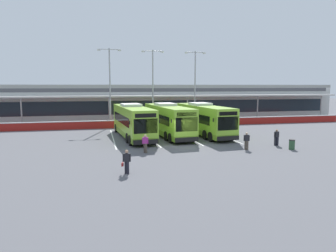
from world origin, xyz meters
name	(u,v)px	position (x,y,z in m)	size (l,w,h in m)	color
ground_plane	(182,146)	(0.00, 0.00, 0.00)	(200.00, 200.00, 0.00)	#56565B
terminal_building	(142,102)	(0.00, 26.91, 3.01)	(70.00, 13.00, 6.00)	silver
red_barrier_wall	(155,123)	(0.00, 14.50, 0.56)	(60.00, 0.40, 1.10)	maroon
coach_bus_leftmost	(133,122)	(-4.06, 5.98, 1.79)	(3.83, 12.33, 3.78)	#8CC633
coach_bus_left_centre	(168,121)	(0.07, 6.37, 1.79)	(3.83, 12.33, 3.78)	#8CC633
coach_bus_centre	(203,120)	(4.36, 6.22, 1.79)	(3.83, 12.33, 3.78)	#8CC633
bay_stripe_far_west	(113,138)	(-6.30, 6.00, 0.00)	(0.14, 13.00, 0.01)	silver
bay_stripe_west	(150,137)	(-2.10, 6.00, 0.00)	(0.14, 13.00, 0.01)	silver
bay_stripe_mid_west	(185,136)	(2.10, 6.00, 0.00)	(0.14, 13.00, 0.01)	silver
bay_stripe_centre	(219,134)	(6.30, 6.00, 0.00)	(0.14, 13.00, 0.01)	silver
pedestrian_with_handbag	(126,161)	(-6.10, -8.53, 0.86)	(0.64, 0.41, 1.62)	black
pedestrian_in_dark_coat	(145,143)	(-3.91, -2.38, 0.87)	(0.54, 0.36, 1.62)	#4C4238
pedestrian_child	(277,137)	(9.12, -1.85, 0.87)	(0.54, 0.30, 1.62)	black
pedestrian_near_bin	(247,140)	(5.32, -3.06, 0.87)	(0.54, 0.37, 1.62)	#4C4238
lamp_post_west	(110,82)	(-6.11, 16.05, 6.29)	(3.24, 0.28, 11.00)	#9E9EA3
lamp_post_centre	(153,83)	(0.13, 16.72, 6.29)	(3.24, 0.28, 11.00)	#9E9EA3
lamp_post_east	(195,83)	(6.74, 17.09, 6.29)	(3.24, 0.28, 11.00)	#9E9EA3
litter_bin	(292,144)	(9.44, -3.89, 0.47)	(0.54, 0.54, 0.93)	#2D5133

